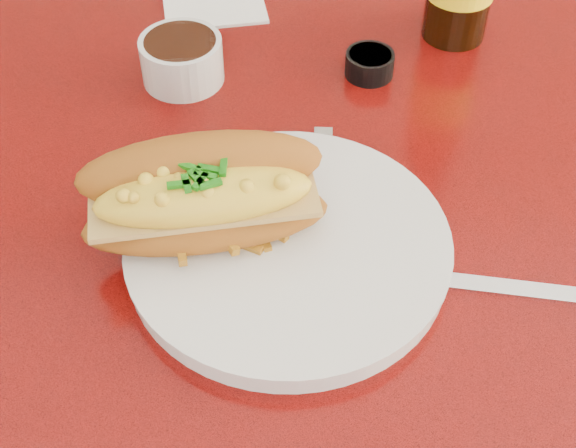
{
  "coord_description": "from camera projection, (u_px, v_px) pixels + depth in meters",
  "views": [
    {
      "loc": [
        -0.02,
        -0.55,
        1.29
      ],
      "look_at": [
        0.01,
        -0.1,
        0.81
      ],
      "focal_mm": 50.0,
      "sensor_mm": 36.0,
      "label": 1
    }
  ],
  "objects": [
    {
      "name": "fork",
      "position": [
        323.0,
        177.0,
        0.73
      ],
      "size": [
        0.03,
        0.14,
        0.0
      ],
      "rotation": [
        0.0,
        0.0,
        1.47
      ],
      "color": "silver",
      "rests_on": "dinner_plate"
    },
    {
      "name": "paper_napkin",
      "position": [
        213.0,
        0.0,
        0.96
      ],
      "size": [
        0.13,
        0.13,
        0.0
      ],
      "primitive_type": "cube",
      "rotation": [
        0.0,
        0.0,
        0.1
      ],
      "color": "white",
      "rests_on": "diner_table"
    },
    {
      "name": "diner_table",
      "position": [
        275.0,
        281.0,
        0.88
      ],
      "size": [
        1.23,
        0.83,
        0.77
      ],
      "color": "red",
      "rests_on": "ground"
    },
    {
      "name": "knife",
      "position": [
        566.0,
        294.0,
        0.66
      ],
      "size": [
        0.21,
        0.06,
        0.01
      ],
      "rotation": [
        0.0,
        0.0,
        -0.22
      ],
      "color": "silver",
      "rests_on": "diner_table"
    },
    {
      "name": "sauce_cup_right",
      "position": [
        370.0,
        63.0,
        0.86
      ],
      "size": [
        0.05,
        0.05,
        0.03
      ],
      "rotation": [
        0.0,
        0.0,
        -0.02
      ],
      "color": "black",
      "rests_on": "diner_table"
    },
    {
      "name": "dinner_plate",
      "position": [
        288.0,
        247.0,
        0.68
      ],
      "size": [
        0.34,
        0.34,
        0.02
      ],
      "rotation": [
        0.0,
        0.0,
        0.25
      ],
      "color": "silver",
      "rests_on": "diner_table"
    },
    {
      "name": "mac_hoagie",
      "position": [
        203.0,
        194.0,
        0.66
      ],
      "size": [
        0.21,
        0.12,
        0.09
      ],
      "rotation": [
        0.0,
        0.0,
        0.1
      ],
      "color": "#A45D1A",
      "rests_on": "dinner_plate"
    },
    {
      "name": "fries_pile",
      "position": [
        214.0,
        208.0,
        0.68
      ],
      "size": [
        0.11,
        0.1,
        0.03
      ],
      "primitive_type": null,
      "rotation": [
        0.0,
        0.0,
        0.14
      ],
      "color": "#C18420",
      "rests_on": "dinner_plate"
    },
    {
      "name": "gravy_ramekin",
      "position": [
        182.0,
        59.0,
        0.84
      ],
      "size": [
        0.11,
        0.11,
        0.05
      ],
      "rotation": [
        0.0,
        0.0,
        -0.37
      ],
      "color": "silver",
      "rests_on": "diner_table"
    },
    {
      "name": "booth_bench_far",
      "position": [
        256.0,
        75.0,
        1.66
      ],
      "size": [
        1.2,
        0.51,
        0.9
      ],
      "color": "maroon",
      "rests_on": "ground"
    }
  ]
}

